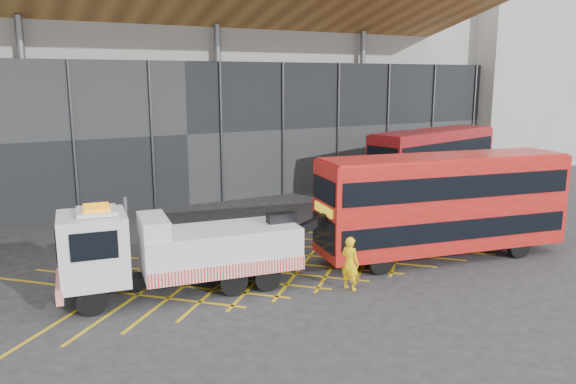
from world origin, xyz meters
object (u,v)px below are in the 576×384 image
recovery_truck (175,250)px  bus_second (433,160)px  bus_towed (443,202)px  worker (350,263)px

recovery_truck → bus_second: 19.99m
bus_second → bus_towed: bearing=-145.3°
worker → bus_second: bearing=-72.8°
bus_towed → bus_second: bus_towed is taller
recovery_truck → bus_towed: bus_towed is taller
bus_towed → worker: (-5.21, -1.12, -1.37)m
recovery_truck → worker: size_ratio=5.04×
bus_towed → worker: bearing=-157.4°
recovery_truck → bus_second: bearing=30.3°
recovery_truck → worker: (5.29, -2.55, -0.57)m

